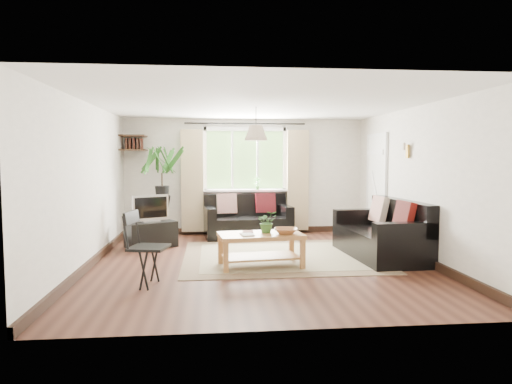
{
  "coord_description": "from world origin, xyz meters",
  "views": [
    {
      "loc": [
        -0.71,
        -6.83,
        1.61
      ],
      "look_at": [
        0.0,
        0.4,
        1.05
      ],
      "focal_mm": 32.0,
      "sensor_mm": 36.0,
      "label": 1
    }
  ],
  "objects": [
    {
      "name": "palm_stand",
      "position": [
        -1.68,
        2.33,
        0.92
      ],
      "size": [
        0.74,
        0.74,
        1.83
      ],
      "primitive_type": null,
      "rotation": [
        0.0,
        0.0,
        0.05
      ],
      "color": "black",
      "rests_on": "floor"
    },
    {
      "name": "floor",
      "position": [
        0.0,
        0.0,
        0.0
      ],
      "size": [
        5.5,
        5.5,
        0.0
      ],
      "primitive_type": "plane",
      "color": "#321810",
      "rests_on": "ground"
    },
    {
      "name": "wall_front",
      "position": [
        0.0,
        -2.75,
        1.2
      ],
      "size": [
        5.0,
        0.02,
        2.4
      ],
      "primitive_type": "cube",
      "color": "silver",
      "rests_on": "floor"
    },
    {
      "name": "sill_plant",
      "position": [
        0.25,
        2.63,
        1.06
      ],
      "size": [
        0.14,
        0.1,
        0.27
      ],
      "primitive_type": "imported",
      "color": "#2D6023",
      "rests_on": "window"
    },
    {
      "name": "book_b",
      "position": [
        -0.26,
        -0.18,
        0.5
      ],
      "size": [
        0.17,
        0.22,
        0.02
      ],
      "primitive_type": "imported",
      "rotation": [
        0.0,
        0.0,
        -0.08
      ],
      "color": "brown",
      "rests_on": "coffee_table"
    },
    {
      "name": "wall_right",
      "position": [
        2.5,
        0.0,
        1.2
      ],
      "size": [
        0.02,
        5.5,
        2.4
      ],
      "primitive_type": "cube",
      "color": "silver",
      "rests_on": "floor"
    },
    {
      "name": "ceiling",
      "position": [
        0.0,
        0.0,
        2.4
      ],
      "size": [
        5.5,
        5.5,
        0.0
      ],
      "primitive_type": "plane",
      "rotation": [
        3.14,
        0.0,
        0.0
      ],
      "color": "white",
      "rests_on": "floor"
    },
    {
      "name": "pendant_lamp",
      "position": [
        0.0,
        0.4,
        2.05
      ],
      "size": [
        0.36,
        0.36,
        0.54
      ],
      "primitive_type": null,
      "color": "beige",
      "rests_on": "ceiling"
    },
    {
      "name": "tv_stand",
      "position": [
        -1.79,
        1.38,
        0.23
      ],
      "size": [
        0.97,
        0.81,
        0.46
      ],
      "primitive_type": "cube",
      "rotation": [
        0.0,
        0.0,
        0.47
      ],
      "color": "black",
      "rests_on": "floor"
    },
    {
      "name": "wall_sconce",
      "position": [
        2.43,
        0.3,
        1.74
      ],
      "size": [
        0.12,
        0.12,
        0.28
      ],
      "primitive_type": null,
      "color": "beige",
      "rests_on": "wall_right"
    },
    {
      "name": "wall_back",
      "position": [
        0.0,
        2.75,
        1.2
      ],
      "size": [
        5.0,
        0.02,
        2.4
      ],
      "primitive_type": "cube",
      "color": "silver",
      "rests_on": "floor"
    },
    {
      "name": "door",
      "position": [
        2.47,
        1.7,
        1.0
      ],
      "size": [
        0.06,
        0.96,
        2.06
      ],
      "primitive_type": "cube",
      "color": "silver",
      "rests_on": "wall_right"
    },
    {
      "name": "coffee_table",
      "position": [
        -0.0,
        -0.28,
        0.25
      ],
      "size": [
        1.28,
        0.79,
        0.49
      ],
      "primitive_type": null,
      "rotation": [
        0.0,
        0.0,
        0.11
      ],
      "color": "brown",
      "rests_on": "floor"
    },
    {
      "name": "book_a",
      "position": [
        -0.29,
        -0.43,
        0.5
      ],
      "size": [
        0.21,
        0.27,
        0.02
      ],
      "primitive_type": "imported",
      "rotation": [
        0.0,
        0.0,
        0.15
      ],
      "color": "silver",
      "rests_on": "coffee_table"
    },
    {
      "name": "bowl",
      "position": [
        0.36,
        -0.35,
        0.54
      ],
      "size": [
        0.39,
        0.39,
        0.08
      ],
      "primitive_type": "imported",
      "rotation": [
        0.0,
        0.0,
        -0.15
      ],
      "color": "#935B32",
      "rests_on": "coffee_table"
    },
    {
      "name": "window",
      "position": [
        0.0,
        2.71,
        1.55
      ],
      "size": [
        2.5,
        0.16,
        2.16
      ],
      "primitive_type": null,
      "color": "white",
      "rests_on": "wall_back"
    },
    {
      "name": "corner_shelf",
      "position": [
        -2.25,
        2.5,
        1.89
      ],
      "size": [
        0.5,
        0.5,
        0.34
      ],
      "primitive_type": null,
      "color": "black",
      "rests_on": "wall_back"
    },
    {
      "name": "tv",
      "position": [
        -1.79,
        1.38,
        0.71
      ],
      "size": [
        0.68,
        0.49,
        0.5
      ],
      "primitive_type": null,
      "rotation": [
        0.0,
        0.0,
        0.47
      ],
      "color": "#A5A5AA",
      "rests_on": "tv_stand"
    },
    {
      "name": "sofa_back",
      "position": [
        0.02,
        2.26,
        0.4
      ],
      "size": [
        1.79,
        1.03,
        0.81
      ],
      "primitive_type": null,
      "rotation": [
        0.0,
        0.0,
        0.1
      ],
      "color": "black",
      "rests_on": "floor"
    },
    {
      "name": "table_plant",
      "position": [
        0.1,
        -0.22,
        0.66
      ],
      "size": [
        0.32,
        0.29,
        0.33
      ],
      "primitive_type": "imported",
      "rotation": [
        0.0,
        0.0,
        0.13
      ],
      "color": "#326026",
      "rests_on": "coffee_table"
    },
    {
      "name": "folding_chair",
      "position": [
        -1.49,
        -1.12,
        0.47
      ],
      "size": [
        0.58,
        0.58,
        0.94
      ],
      "primitive_type": null,
      "rotation": [
        0.0,
        0.0,
        1.36
      ],
      "color": "black",
      "rests_on": "floor"
    },
    {
      "name": "wall_left",
      "position": [
        -2.5,
        0.0,
        1.2
      ],
      "size": [
        0.02,
        5.5,
        2.4
      ],
      "primitive_type": "cube",
      "color": "silver",
      "rests_on": "floor"
    },
    {
      "name": "rug",
      "position": [
        0.39,
        0.37,
        0.01
      ],
      "size": [
        3.1,
        2.65,
        0.02
      ],
      "primitive_type": "cube",
      "rotation": [
        0.0,
        0.0,
        0.0
      ],
      "color": "beige",
      "rests_on": "floor"
    },
    {
      "name": "sofa_right",
      "position": [
        1.97,
        0.18,
        0.44
      ],
      "size": [
        1.93,
        1.06,
        0.88
      ],
      "primitive_type": null,
      "rotation": [
        0.0,
        0.0,
        -1.5
      ],
      "color": "black",
      "rests_on": "floor"
    }
  ]
}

